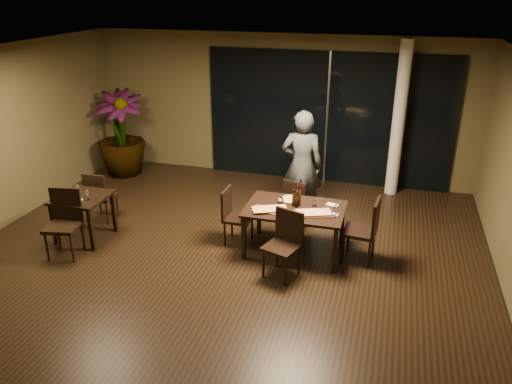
{
  "coord_description": "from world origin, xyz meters",
  "views": [
    {
      "loc": [
        2.3,
        -6.01,
        3.95
      ],
      "look_at": [
        0.45,
        0.55,
        1.05
      ],
      "focal_mm": 35.0,
      "sensor_mm": 36.0,
      "label": 1
    }
  ],
  "objects_px": {
    "chair_main_left": "(233,213)",
    "chair_side_near": "(65,219)",
    "bottle_a": "(294,198)",
    "bottle_b": "(297,200)",
    "main_table": "(295,212)",
    "chair_side_far": "(99,194)",
    "chair_main_near": "(285,240)",
    "side_table": "(83,203)",
    "chair_main_far": "(296,201)",
    "chair_main_right": "(366,227)",
    "diner": "(302,166)",
    "potted_plant": "(121,133)",
    "bottle_c": "(298,195)"
  },
  "relations": [
    {
      "from": "chair_main_right",
      "to": "chair_main_far",
      "type": "bearing_deg",
      "value": -118.13
    },
    {
      "from": "bottle_b",
      "to": "potted_plant",
      "type": "bearing_deg",
      "value": 151.64
    },
    {
      "from": "diner",
      "to": "potted_plant",
      "type": "distance_m",
      "value": 4.33
    },
    {
      "from": "side_table",
      "to": "chair_main_far",
      "type": "relative_size",
      "value": 0.9
    },
    {
      "from": "chair_main_left",
      "to": "chair_side_near",
      "type": "xyz_separation_m",
      "value": [
        -2.39,
        -1.02,
        0.07
      ]
    },
    {
      "from": "bottle_c",
      "to": "potted_plant",
      "type": "bearing_deg",
      "value": 152.46
    },
    {
      "from": "chair_side_far",
      "to": "diner",
      "type": "height_order",
      "value": "diner"
    },
    {
      "from": "bottle_b",
      "to": "side_table",
      "type": "bearing_deg",
      "value": -171.11
    },
    {
      "from": "potted_plant",
      "to": "diner",
      "type": "bearing_deg",
      "value": -15.13
    },
    {
      "from": "main_table",
      "to": "chair_main_near",
      "type": "bearing_deg",
      "value": -90.28
    },
    {
      "from": "side_table",
      "to": "chair_main_far",
      "type": "distance_m",
      "value": 3.52
    },
    {
      "from": "chair_main_right",
      "to": "chair_side_far",
      "type": "xyz_separation_m",
      "value": [
        -4.58,
        0.13,
        -0.06
      ]
    },
    {
      "from": "chair_main_right",
      "to": "diner",
      "type": "bearing_deg",
      "value": -129.75
    },
    {
      "from": "chair_main_near",
      "to": "bottle_a",
      "type": "distance_m",
      "value": 0.82
    },
    {
      "from": "diner",
      "to": "potted_plant",
      "type": "bearing_deg",
      "value": -19.97
    },
    {
      "from": "chair_side_near",
      "to": "bottle_b",
      "type": "xyz_separation_m",
      "value": [
        3.41,
        1.03,
        0.29
      ]
    },
    {
      "from": "chair_side_far",
      "to": "chair_side_near",
      "type": "height_order",
      "value": "chair_side_near"
    },
    {
      "from": "chair_main_left",
      "to": "main_table",
      "type": "bearing_deg",
      "value": -90.8
    },
    {
      "from": "chair_side_far",
      "to": "chair_side_near",
      "type": "relative_size",
      "value": 0.88
    },
    {
      "from": "diner",
      "to": "chair_main_right",
      "type": "bearing_deg",
      "value": 129.68
    },
    {
      "from": "bottle_a",
      "to": "side_table",
      "type": "bearing_deg",
      "value": -170.38
    },
    {
      "from": "bottle_b",
      "to": "bottle_c",
      "type": "bearing_deg",
      "value": 79.37
    },
    {
      "from": "chair_side_near",
      "to": "diner",
      "type": "bearing_deg",
      "value": 24.01
    },
    {
      "from": "main_table",
      "to": "potted_plant",
      "type": "distance_m",
      "value": 4.94
    },
    {
      "from": "chair_side_far",
      "to": "chair_side_near",
      "type": "distance_m",
      "value": 1.12
    },
    {
      "from": "side_table",
      "to": "bottle_b",
      "type": "bearing_deg",
      "value": 8.89
    },
    {
      "from": "main_table",
      "to": "chair_side_near",
      "type": "relative_size",
      "value": 1.44
    },
    {
      "from": "chair_main_near",
      "to": "bottle_b",
      "type": "height_order",
      "value": "bottle_b"
    },
    {
      "from": "chair_main_far",
      "to": "chair_side_far",
      "type": "height_order",
      "value": "chair_side_far"
    },
    {
      "from": "bottle_b",
      "to": "bottle_c",
      "type": "distance_m",
      "value": 0.08
    },
    {
      "from": "chair_main_near",
      "to": "bottle_c",
      "type": "distance_m",
      "value": 0.86
    },
    {
      "from": "bottle_a",
      "to": "chair_side_far",
      "type": "bearing_deg",
      "value": 179.17
    },
    {
      "from": "chair_main_right",
      "to": "potted_plant",
      "type": "relative_size",
      "value": 0.56
    },
    {
      "from": "chair_main_near",
      "to": "bottle_b",
      "type": "distance_m",
      "value": 0.78
    },
    {
      "from": "chair_side_near",
      "to": "bottle_a",
      "type": "relative_size",
      "value": 3.83
    },
    {
      "from": "main_table",
      "to": "chair_side_far",
      "type": "relative_size",
      "value": 1.63
    },
    {
      "from": "chair_main_near",
      "to": "bottle_b",
      "type": "relative_size",
      "value": 3.91
    },
    {
      "from": "chair_side_far",
      "to": "bottle_c",
      "type": "height_order",
      "value": "bottle_c"
    },
    {
      "from": "chair_main_left",
      "to": "chair_side_far",
      "type": "relative_size",
      "value": 1.0
    },
    {
      "from": "chair_main_far",
      "to": "bottle_c",
      "type": "xyz_separation_m",
      "value": [
        0.16,
        -0.71,
        0.42
      ]
    },
    {
      "from": "chair_main_right",
      "to": "bottle_a",
      "type": "height_order",
      "value": "bottle_a"
    },
    {
      "from": "chair_main_left",
      "to": "potted_plant",
      "type": "xyz_separation_m",
      "value": [
        -3.32,
        2.34,
        0.4
      ]
    },
    {
      "from": "chair_main_far",
      "to": "bottle_a",
      "type": "bearing_deg",
      "value": 111.2
    },
    {
      "from": "bottle_a",
      "to": "bottle_b",
      "type": "relative_size",
      "value": 1.09
    },
    {
      "from": "chair_side_far",
      "to": "chair_main_far",
      "type": "bearing_deg",
      "value": -169.4
    },
    {
      "from": "chair_main_far",
      "to": "chair_side_far",
      "type": "xyz_separation_m",
      "value": [
        -3.36,
        -0.69,
        0.02
      ]
    },
    {
      "from": "chair_main_near",
      "to": "chair_main_right",
      "type": "relative_size",
      "value": 0.95
    },
    {
      "from": "main_table",
      "to": "bottle_b",
      "type": "xyz_separation_m",
      "value": [
        0.01,
        0.03,
        0.2
      ]
    },
    {
      "from": "chair_main_left",
      "to": "bottle_a",
      "type": "bearing_deg",
      "value": -86.73
    },
    {
      "from": "main_table",
      "to": "chair_side_near",
      "type": "distance_m",
      "value": 3.54
    }
  ]
}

